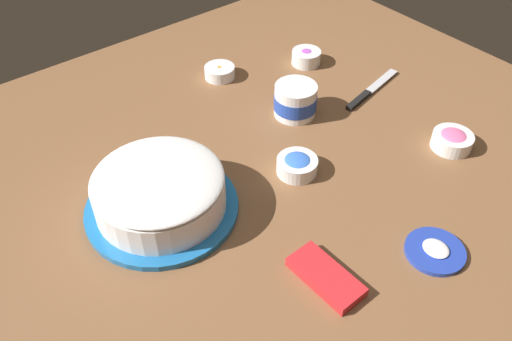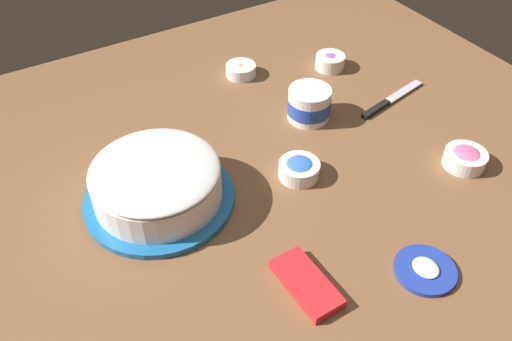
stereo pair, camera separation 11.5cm
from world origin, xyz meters
The scene contains 10 objects.
ground_plane centered at (0.00, 0.00, 0.00)m, with size 1.54×1.54×0.00m, color brown.
frosted_cake centered at (-0.09, -0.31, 0.05)m, with size 0.32×0.32×0.11m.
frosting_tub centered at (-0.17, 0.13, 0.04)m, with size 0.11×0.11×0.08m.
frosting_tub_lid centered at (0.34, 0.03, 0.01)m, with size 0.12×0.12×0.02m.
spreading_knife centered at (-0.11, 0.34, 0.01)m, with size 0.07×0.24×0.01m.
sprinkle_bowl_blue centered at (0.00, -0.02, 0.02)m, with size 0.09×0.09×0.04m.
sprinkle_bowl_rainbow centered at (-0.33, 0.31, 0.02)m, with size 0.08×0.08×0.04m.
sprinkle_bowl_pink centered at (0.16, 0.32, 0.02)m, with size 0.09×0.09×0.04m.
sprinkle_bowl_orange centered at (-0.42, 0.08, 0.02)m, with size 0.08×0.08×0.03m.
candy_box_lower centered at (0.25, -0.17, 0.01)m, with size 0.15×0.07×0.02m, color red.
Camera 1 is at (0.63, -0.64, 0.81)m, focal length 37.34 mm.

